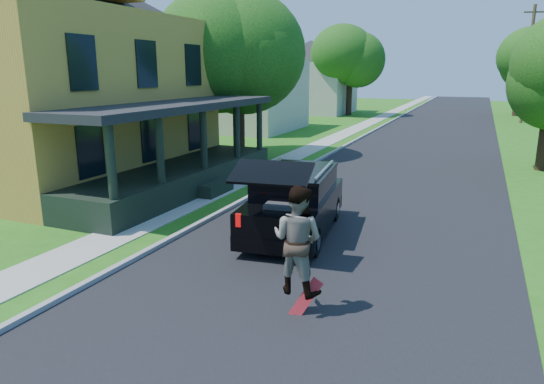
% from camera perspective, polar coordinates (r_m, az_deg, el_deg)
% --- Properties ---
extents(ground, '(140.00, 140.00, 0.00)m').
position_cam_1_polar(ground, '(9.67, 3.87, -11.48)').
color(ground, '#266514').
rests_on(ground, ground).
extents(street, '(8.00, 120.00, 0.02)m').
position_cam_1_polar(street, '(28.71, 17.25, 5.05)').
color(street, black).
rests_on(street, ground).
extents(curb, '(0.15, 120.00, 0.12)m').
position_cam_1_polar(curb, '(29.38, 9.36, 5.69)').
color(curb, gray).
rests_on(curb, ground).
extents(sidewalk, '(1.30, 120.00, 0.03)m').
position_cam_1_polar(sidewalk, '(29.78, 6.45, 5.89)').
color(sidewalk, '#989790').
rests_on(sidewalk, ground).
extents(front_walk, '(6.50, 1.20, 0.03)m').
position_cam_1_polar(front_walk, '(19.30, -17.32, 0.92)').
color(front_walk, '#989790').
rests_on(front_walk, ground).
extents(main_house, '(15.56, 15.56, 10.10)m').
position_cam_1_polar(main_house, '(21.17, -25.42, 14.78)').
color(main_house, gold).
rests_on(main_house, ground).
extents(neighbor_house_mid, '(12.78, 12.78, 8.30)m').
position_cam_1_polar(neighbor_house_mid, '(36.16, -3.87, 14.03)').
color(neighbor_house_mid, beige).
rests_on(neighbor_house_mid, ground).
extents(neighbor_house_far, '(12.78, 12.78, 8.30)m').
position_cam_1_polar(neighbor_house_far, '(50.95, 4.53, 14.00)').
color(neighbor_house_far, beige).
rests_on(neighbor_house_far, ground).
extents(black_suv, '(2.39, 5.02, 2.26)m').
position_cam_1_polar(black_suv, '(12.60, 2.65, -1.17)').
color(black_suv, black).
rests_on(black_suv, ground).
extents(skateboarder, '(1.03, 0.85, 1.93)m').
position_cam_1_polar(skateboarder, '(8.43, 2.99, -5.62)').
color(skateboarder, black).
rests_on(skateboarder, ground).
extents(skateboard, '(0.56, 0.29, 0.78)m').
position_cam_1_polar(skateboard, '(8.69, 3.99, -12.55)').
color(skateboard, '#A00D14').
rests_on(skateboard, ground).
extents(tree_left_mid, '(7.53, 7.68, 8.84)m').
position_cam_1_polar(tree_left_mid, '(23.97, -4.09, 17.37)').
color(tree_left_mid, black).
rests_on(tree_left_mid, ground).
extents(tree_left_far, '(6.32, 6.37, 8.62)m').
position_cam_1_polar(tree_left_far, '(48.37, 9.20, 15.50)').
color(tree_left_far, black).
rests_on(tree_left_far, ground).
extents(tree_right_far, '(7.30, 7.08, 9.27)m').
position_cam_1_polar(tree_right_far, '(52.65, 27.34, 14.25)').
color(tree_right_far, black).
rests_on(tree_right_far, ground).
extents(utility_pole_far, '(1.52, 0.47, 9.27)m').
position_cam_1_polar(utility_pole_far, '(45.33, 27.90, 13.21)').
color(utility_pole_far, '#43311F').
rests_on(utility_pole_far, ground).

